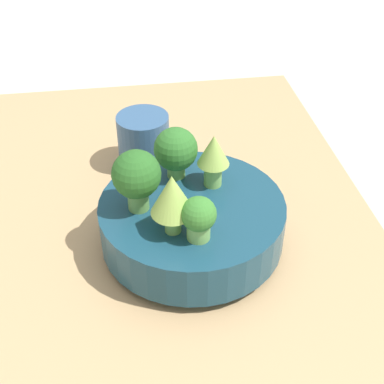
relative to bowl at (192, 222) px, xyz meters
name	(u,v)px	position (x,y,z in m)	size (l,w,h in m)	color
ground_plane	(163,252)	(0.04, 0.04, -0.09)	(6.00, 6.00, 0.00)	beige
table	(163,241)	(0.04, 0.04, -0.07)	(0.97, 0.66, 0.05)	tan
bowl	(192,222)	(0.00, 0.00, 0.00)	(0.26, 0.26, 0.08)	navy
broccoli_floret_back	(137,176)	(0.00, 0.07, 0.09)	(0.07, 0.07, 0.09)	#609347
broccoli_floret_left	(199,217)	(-0.07, 0.00, 0.07)	(0.05, 0.05, 0.06)	#7AB256
romanesco_piece_near	(214,156)	(0.04, -0.04, 0.08)	(0.05, 0.05, 0.08)	#7AB256
broccoli_floret_right	(176,150)	(0.07, 0.01, 0.08)	(0.06, 0.06, 0.08)	#6BA34C
romanesco_piece_far	(172,197)	(-0.05, 0.03, 0.09)	(0.06, 0.06, 0.09)	#6BA34C
cup	(144,141)	(0.21, 0.05, 0.00)	(0.09, 0.09, 0.10)	#33567F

